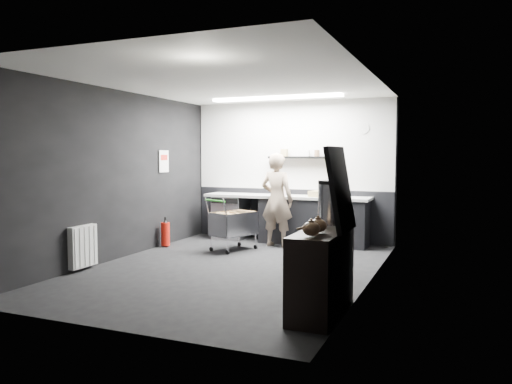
% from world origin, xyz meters
% --- Properties ---
extents(floor, '(5.50, 5.50, 0.00)m').
position_xyz_m(floor, '(0.00, 0.00, 0.00)').
color(floor, black).
rests_on(floor, ground).
extents(ceiling, '(5.50, 5.50, 0.00)m').
position_xyz_m(ceiling, '(0.00, 0.00, 2.70)').
color(ceiling, white).
rests_on(ceiling, wall_back).
extents(wall_back, '(5.50, 0.00, 5.50)m').
position_xyz_m(wall_back, '(0.00, 2.75, 1.35)').
color(wall_back, black).
rests_on(wall_back, floor).
extents(wall_front, '(5.50, 0.00, 5.50)m').
position_xyz_m(wall_front, '(0.00, -2.75, 1.35)').
color(wall_front, black).
rests_on(wall_front, floor).
extents(wall_left, '(0.00, 5.50, 5.50)m').
position_xyz_m(wall_left, '(-2.00, 0.00, 1.35)').
color(wall_left, black).
rests_on(wall_left, floor).
extents(wall_right, '(0.00, 5.50, 5.50)m').
position_xyz_m(wall_right, '(2.00, 0.00, 1.35)').
color(wall_right, black).
rests_on(wall_right, floor).
extents(kitchen_wall_panel, '(3.95, 0.02, 1.70)m').
position_xyz_m(kitchen_wall_panel, '(0.00, 2.73, 1.85)').
color(kitchen_wall_panel, silver).
rests_on(kitchen_wall_panel, wall_back).
extents(dado_panel, '(3.95, 0.02, 1.00)m').
position_xyz_m(dado_panel, '(0.00, 2.73, 0.50)').
color(dado_panel, black).
rests_on(dado_panel, wall_back).
extents(floating_shelf, '(1.20, 0.22, 0.04)m').
position_xyz_m(floating_shelf, '(0.20, 2.62, 1.62)').
color(floating_shelf, black).
rests_on(floating_shelf, wall_back).
extents(wall_clock, '(0.20, 0.03, 0.20)m').
position_xyz_m(wall_clock, '(1.40, 2.72, 2.15)').
color(wall_clock, silver).
rests_on(wall_clock, wall_back).
extents(poster, '(0.02, 0.30, 0.40)m').
position_xyz_m(poster, '(-1.98, 1.30, 1.55)').
color(poster, white).
rests_on(poster, wall_left).
extents(poster_red_band, '(0.02, 0.22, 0.10)m').
position_xyz_m(poster_red_band, '(-1.98, 1.30, 1.62)').
color(poster_red_band, red).
rests_on(poster_red_band, poster).
extents(radiator, '(0.10, 0.50, 0.60)m').
position_xyz_m(radiator, '(-1.94, -0.90, 0.35)').
color(radiator, silver).
rests_on(radiator, wall_left).
extents(ceiling_strip, '(2.40, 0.20, 0.04)m').
position_xyz_m(ceiling_strip, '(0.00, 1.85, 2.67)').
color(ceiling_strip, white).
rests_on(ceiling_strip, ceiling).
extents(prep_counter, '(3.20, 0.61, 0.90)m').
position_xyz_m(prep_counter, '(0.14, 2.42, 0.46)').
color(prep_counter, black).
rests_on(prep_counter, floor).
extents(person, '(0.66, 0.48, 1.70)m').
position_xyz_m(person, '(-0.01, 1.97, 0.85)').
color(person, beige).
rests_on(person, floor).
extents(shopping_cart, '(0.77, 1.01, 0.91)m').
position_xyz_m(shopping_cart, '(-0.59, 1.33, 0.43)').
color(shopping_cart, silver).
rests_on(shopping_cart, floor).
extents(sideboard, '(0.50, 1.17, 1.75)m').
position_xyz_m(sideboard, '(1.77, -1.49, 0.56)').
color(sideboard, black).
rests_on(sideboard, floor).
extents(fire_extinguisher, '(0.16, 0.16, 0.52)m').
position_xyz_m(fire_extinguisher, '(-1.85, 1.12, 0.25)').
color(fire_extinguisher, red).
rests_on(fire_extinguisher, floor).
extents(cardboard_box, '(0.63, 0.55, 0.11)m').
position_xyz_m(cardboard_box, '(0.80, 2.37, 0.95)').
color(cardboard_box, '#A28D56').
rests_on(cardboard_box, prep_counter).
extents(pink_tub, '(0.21, 0.21, 0.21)m').
position_xyz_m(pink_tub, '(-0.08, 2.42, 1.01)').
color(pink_tub, beige).
rests_on(pink_tub, prep_counter).
extents(white_container, '(0.25, 0.22, 0.18)m').
position_xyz_m(white_container, '(-0.11, 2.37, 0.99)').
color(white_container, silver).
rests_on(white_container, prep_counter).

